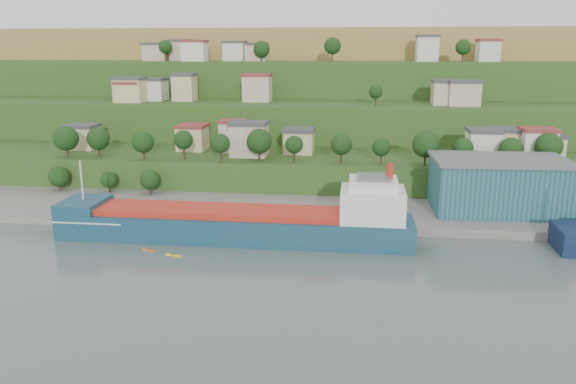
% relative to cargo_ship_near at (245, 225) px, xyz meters
% --- Properties ---
extents(ground, '(500.00, 500.00, 0.00)m').
position_rel_cargo_ship_near_xyz_m(ground, '(6.60, -8.88, -3.10)').
color(ground, '#4D5D59').
rests_on(ground, ground).
extents(quay, '(220.00, 26.00, 4.00)m').
position_rel_cargo_ship_near_xyz_m(quay, '(26.60, 19.12, -3.10)').
color(quay, slate).
rests_on(quay, ground).
extents(pebble_beach, '(40.00, 18.00, 2.40)m').
position_rel_cargo_ship_near_xyz_m(pebble_beach, '(-48.40, 13.12, -3.10)').
color(pebble_beach, slate).
rests_on(pebble_beach, ground).
extents(hillside, '(360.00, 210.56, 96.00)m').
position_rel_cargo_ship_near_xyz_m(hillside, '(6.58, 159.80, -3.02)').
color(hillside, '#284719').
rests_on(hillside, ground).
extents(cargo_ship_near, '(75.58, 12.20, 19.43)m').
position_rel_cargo_ship_near_xyz_m(cargo_ship_near, '(0.00, 0.00, 0.00)').
color(cargo_ship_near, '#153950').
rests_on(cargo_ship_near, ground).
extents(warehouse, '(31.56, 19.93, 12.80)m').
position_rel_cargo_ship_near_xyz_m(warehouse, '(56.65, 22.12, 5.33)').
color(warehouse, '#1D4757').
rests_on(warehouse, quay).
extents(caravan, '(6.73, 4.31, 2.91)m').
position_rel_cargo_ship_near_xyz_m(caravan, '(-43.53, 12.59, -0.45)').
color(caravan, silver).
rests_on(caravan, pebble_beach).
extents(dinghy, '(4.61, 2.99, 0.86)m').
position_rel_cargo_ship_near_xyz_m(dinghy, '(-33.52, 11.77, -1.47)').
color(dinghy, silver).
rests_on(dinghy, pebble_beach).
extents(kayak_orange, '(3.02, 1.45, 0.75)m').
position_rel_cargo_ship_near_xyz_m(kayak_orange, '(-18.04, -9.25, -2.88)').
color(kayak_orange, orange).
rests_on(kayak_orange, ground).
extents(kayak_yellow, '(3.67, 1.44, 0.90)m').
position_rel_cargo_ship_near_xyz_m(kayak_yellow, '(-12.12, -11.67, -2.84)').
color(kayak_yellow, yellow).
rests_on(kayak_yellow, ground).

